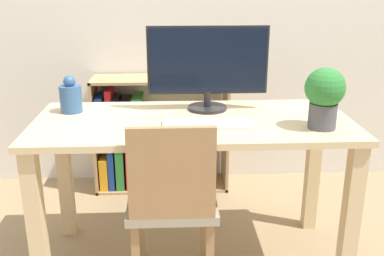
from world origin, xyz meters
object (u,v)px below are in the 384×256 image
Objects in this scene: keyboard at (207,124)px; vase at (71,97)px; bookshelf at (137,137)px; chair at (172,200)px; potted_plant at (324,95)px; monitor at (208,64)px.

keyboard is 2.16× the size of vase.
chair is at bearing -78.08° from bookshelf.
keyboard is 1.47× the size of potted_plant.
bookshelf is at bearing 69.82° from vase.
vase is 0.73m from chair.
keyboard is at bearing -67.81° from bookshelf.
monitor is 3.23× the size of vase.
potted_plant reaches higher than keyboard.
chair is at bearing -173.39° from potted_plant.
keyboard and bookshelf have the same top height.
potted_plant is at bearing -6.25° from keyboard.
keyboard is 0.70m from vase.
chair is at bearing -38.04° from vase.
monitor is at bearing -59.02° from bookshelf.
monitor is 0.67× the size of bookshelf.
vase is at bearing 158.92° from keyboard.
keyboard is at bearing 30.38° from chair.
vase is 1.21m from potted_plant.
potted_plant reaches higher than chair.
chair is at bearing -140.49° from keyboard.
vase is at bearing -110.18° from bookshelf.
potted_plant reaches higher than bookshelf.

